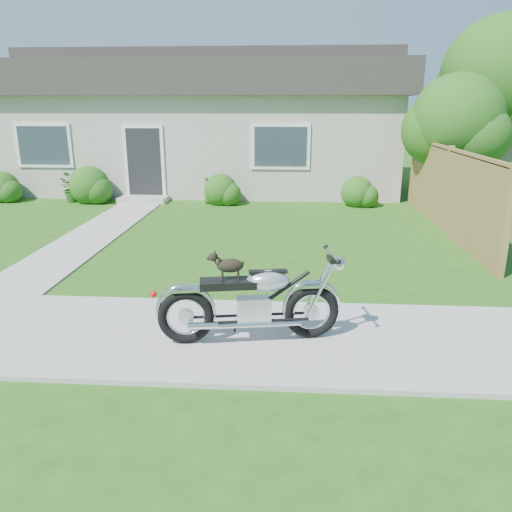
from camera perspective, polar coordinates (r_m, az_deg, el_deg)
The scene contains 11 objects.
ground at distance 6.85m, azimuth -20.77°, elevation -8.08°, with size 80.00×80.00×0.00m, color #235114.
sidewalk at distance 6.84m, azimuth -20.79°, elevation -7.93°, with size 24.00×2.20×0.04m, color #9E9B93.
walkway at distance 11.77m, azimuth -17.63°, elevation 2.64°, with size 1.20×8.00×0.03m, color #9E9B93.
house at distance 17.83m, azimuth -5.29°, elevation 14.96°, with size 12.60×7.03×4.50m.
fence at distance 12.02m, azimuth 20.98°, elevation 7.12°, with size 0.12×6.62×1.90m.
tree_near at distance 14.06m, azimuth 22.49°, elevation 13.72°, with size 2.40×2.31×3.55m.
tree_far at distance 16.91m, azimuth 26.58°, elevation 17.34°, with size 3.42×3.42×5.25m.
shrub_row at distance 14.89m, azimuth -12.47°, elevation 7.57°, with size 11.29×1.15×1.15m.
potted_plant_left at distance 15.72m, azimuth -20.42°, elevation 7.33°, with size 0.75×0.65×0.83m, color #245315.
potted_plant_right at distance 14.53m, azimuth -5.19°, elevation 7.48°, with size 0.43×0.43×0.77m, color #3C6D1D.
motorcycle_with_dog at distance 5.91m, azimuth -0.30°, elevation -5.22°, with size 2.21×0.70×1.11m.
Camera 1 is at (2.79, -5.60, 2.78)m, focal length 35.00 mm.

